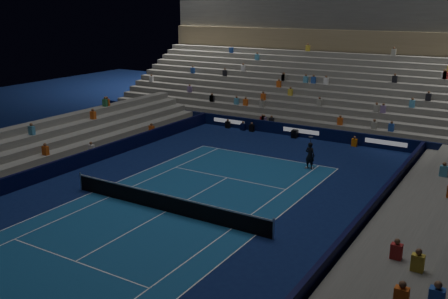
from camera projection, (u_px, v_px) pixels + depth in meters
name	position (u px, v px, depth m)	size (l,w,h in m)	color
ground	(166.00, 212.00, 27.03)	(90.00, 90.00, 0.00)	#0B1847
court_surface	(166.00, 212.00, 27.03)	(10.97, 23.77, 0.01)	navy
sponsor_barrier_far	(302.00, 131.00, 42.06)	(44.00, 0.25, 1.00)	black
sponsor_barrier_east	(341.00, 247.00, 22.04)	(0.25, 37.00, 1.00)	black
sponsor_barrier_west	(44.00, 173.00, 31.74)	(0.25, 37.00, 1.00)	black
grandstand_main	(341.00, 83.00, 48.97)	(44.00, 15.20, 11.20)	slate
grandstand_east	(426.00, 258.00, 20.19)	(5.00, 37.00, 2.50)	#61615C
grandstand_west	(8.00, 158.00, 33.35)	(5.00, 37.00, 2.50)	gray
tennis_net	(166.00, 203.00, 26.89)	(12.90, 0.10, 1.10)	#B2B2B7
tennis_player	(310.00, 155.00, 33.87)	(0.67, 0.44, 1.85)	black
broadcast_camera	(295.00, 134.00, 41.91)	(0.55, 0.98, 0.65)	black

